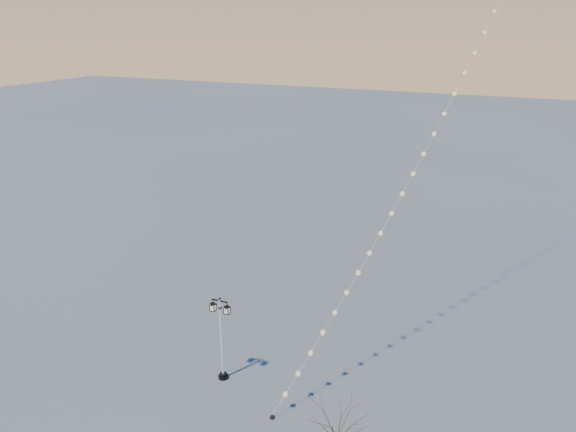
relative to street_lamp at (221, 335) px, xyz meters
The scene contains 4 objects.
ground 4.79m from the street_lamp, 47.66° to the right, with size 300.00×300.00×0.00m, color #5B5C5D.
street_lamp is the anchor object (origin of this frame).
bare_tree 9.69m from the street_lamp, 24.31° to the right, with size 2.28×2.28×3.78m.
kite_train 25.60m from the street_lamp, 52.28° to the left, with size 14.02×33.31×42.64m.
Camera 1 is at (12.72, -21.34, 20.99)m, focal length 33.65 mm.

